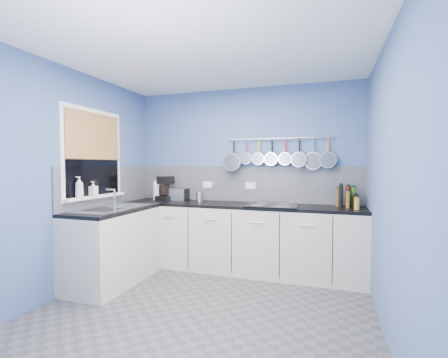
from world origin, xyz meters
The scene contains 43 objects.
floor centered at (0.00, 0.00, -0.01)m, with size 3.20×3.00×0.02m, color #47474C.
ceiling centered at (0.00, 0.00, 2.51)m, with size 3.20×3.00×0.02m, color white.
wall_back centered at (0.00, 1.51, 1.25)m, with size 3.20×0.02×2.50m, color #415A8F.
wall_front centered at (0.00, -1.51, 1.25)m, with size 3.20×0.02×2.50m, color #415A8F.
wall_left centered at (-1.61, 0.00, 1.25)m, with size 0.02×3.00×2.50m, color #415A8F.
wall_right centered at (1.61, 0.00, 1.25)m, with size 0.02×3.00×2.50m, color #415A8F.
backsplash_back centered at (0.00, 1.49, 1.15)m, with size 3.20×0.02×0.50m, color gray.
backsplash_left centered at (-1.59, 0.60, 1.15)m, with size 0.02×1.80×0.50m, color gray.
cabinet_run_back centered at (0.00, 1.20, 0.43)m, with size 3.20×0.60×0.86m, color beige.
worktop_back centered at (0.00, 1.20, 0.88)m, with size 3.20×0.60×0.04m, color black.
cabinet_run_left centered at (-1.30, 0.30, 0.43)m, with size 0.60×1.20×0.86m, color beige.
worktop_left centered at (-1.30, 0.30, 0.88)m, with size 0.60×1.20×0.04m, color black.
window_frame centered at (-1.58, 0.30, 1.55)m, with size 0.01×1.00×1.10m, color white.
window_glass centered at (-1.57, 0.30, 1.55)m, with size 0.01×0.90×1.00m, color black.
bamboo_blind centered at (-1.56, 0.30, 1.77)m, with size 0.01×0.90×0.55m, color tan.
window_sill centered at (-1.55, 0.30, 1.04)m, with size 0.10×0.98×0.03m, color white.
sink_unit centered at (-1.30, 0.30, 0.90)m, with size 0.50×0.95×0.01m, color silver.
mixer_tap centered at (-1.14, 0.12, 1.03)m, with size 0.12×0.08×0.26m, color silver, non-canonical shape.
socket_left centered at (-0.55, 1.48, 1.13)m, with size 0.15×0.01×0.09m, color white.
socket_right centered at (0.10, 1.48, 1.13)m, with size 0.15×0.01×0.09m, color white.
pot_rail centered at (0.50, 1.45, 1.78)m, with size 0.02×0.02×1.45m, color silver.
soap_bottle_a centered at (-1.53, 0.01, 1.17)m, with size 0.09×0.09×0.24m, color white.
soap_bottle_b centered at (-1.53, 0.23, 1.14)m, with size 0.08×0.08×0.17m, color white.
paper_towel centered at (-1.28, 1.28, 1.04)m, with size 0.12×0.12×0.28m, color white.
coffee_maker centered at (-1.14, 1.27, 1.08)m, with size 0.20×0.22×0.35m, color black, non-canonical shape.
toaster centered at (-0.96, 1.34, 0.99)m, with size 0.27×0.16×0.18m, color silver.
canister centered at (-0.59, 1.26, 0.97)m, with size 0.10×0.10×0.14m, color silver.
hob centered at (0.47, 1.15, 0.91)m, with size 0.64×0.56×0.01m, color black.
pan_0 centered at (-0.13, 1.44, 1.56)m, with size 0.25×0.13×0.44m, color silver, non-canonical shape.
pan_1 centered at (0.05, 1.44, 1.60)m, with size 0.16×0.06×0.35m, color silver, non-canonical shape.
pan_2 centered at (0.23, 1.44, 1.60)m, with size 0.17×0.09×0.36m, color silver, non-canonical shape.
pan_3 centered at (0.41, 1.44, 1.59)m, with size 0.18×0.12×0.37m, color silver, non-canonical shape.
pan_4 centered at (0.59, 1.44, 1.60)m, with size 0.18×0.09×0.37m, color silver, non-canonical shape.
pan_5 centered at (0.77, 1.44, 1.58)m, with size 0.20×0.12×0.39m, color silver, non-canonical shape.
pan_6 centered at (0.95, 1.44, 1.57)m, with size 0.23×0.05×0.42m, color silver, non-canonical shape.
pan_7 centered at (1.14, 1.44, 1.58)m, with size 0.21×0.08×0.40m, color silver, non-canonical shape.
condiment_0 centered at (1.44, 1.31, 1.02)m, with size 0.06×0.06×0.24m, color #265919.
condiment_1 centered at (1.38, 1.31, 1.03)m, with size 0.06×0.06×0.26m, color #4C190C.
condiment_2 centered at (1.27, 1.34, 1.01)m, with size 0.06×0.06×0.23m, color brown.
condiment_3 centered at (1.46, 1.23, 0.98)m, with size 0.07×0.07×0.16m, color black.
condiment_4 centered at (1.37, 1.23, 1.00)m, with size 0.05×0.05×0.21m, color brown.
condiment_5 centered at (1.29, 1.21, 1.04)m, with size 0.05×0.05×0.28m, color black.
condiment_6 centered at (1.46, 1.10, 0.97)m, with size 0.06×0.06×0.14m, color olive.
Camera 1 is at (1.14, -2.83, 1.42)m, focal length 25.16 mm.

